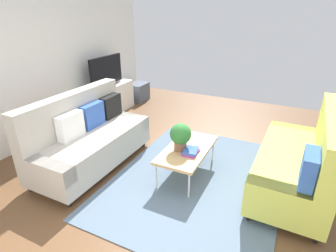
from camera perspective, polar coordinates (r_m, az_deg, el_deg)
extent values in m
plane|color=brown|center=(3.93, 2.83, -10.46)|extent=(7.68, 7.68, 0.00)
cube|color=white|center=(5.09, -27.91, 12.56)|extent=(6.40, 0.12, 2.90)
cube|color=slate|center=(3.88, 6.46, -10.99)|extent=(2.90, 2.20, 0.01)
cube|color=#B2ADA3|center=(4.16, -15.64, -4.23)|extent=(1.91, 0.86, 0.44)
cube|color=#B2ADA3|center=(4.17, -19.71, 2.86)|extent=(1.90, 0.22, 0.56)
cube|color=#B2ADA3|center=(4.70, -9.06, 1.25)|extent=(0.21, 0.84, 0.22)
cube|color=#B2ADA3|center=(3.62, -24.69, -8.19)|extent=(0.21, 0.84, 0.22)
cylinder|color=black|center=(4.71, -5.22, -3.64)|extent=(0.05, 0.05, 0.10)
cylinder|color=black|center=(3.59, -20.25, -15.03)|extent=(0.05, 0.05, 0.10)
cylinder|color=black|center=(5.06, -11.81, -1.99)|extent=(0.05, 0.05, 0.10)
cylinder|color=black|center=(4.05, -27.14, -11.53)|extent=(0.05, 0.05, 0.10)
cube|color=black|center=(4.55, -12.03, 4.13)|extent=(0.40, 0.14, 0.36)
cube|color=#3359B2|center=(4.23, -15.73, 2.22)|extent=(0.40, 0.14, 0.36)
cube|color=white|center=(3.94, -19.99, 0.01)|extent=(0.40, 0.14, 0.36)
cube|color=#C1CC51|center=(3.88, 24.85, -7.85)|extent=(1.92, 0.89, 0.44)
cube|color=#C1CC51|center=(3.68, 31.08, -2.07)|extent=(1.90, 0.25, 0.56)
cube|color=#C1CC51|center=(3.10, 23.95, -13.70)|extent=(0.22, 0.85, 0.22)
cube|color=#C1CC51|center=(4.60, 25.91, -1.54)|extent=(0.22, 0.85, 0.22)
cylinder|color=black|center=(3.33, 16.73, -17.93)|extent=(0.05, 0.05, 0.10)
cylinder|color=black|center=(4.79, 21.10, -4.79)|extent=(0.05, 0.05, 0.10)
cylinder|color=black|center=(3.35, 28.87, -20.16)|extent=(0.05, 0.05, 0.10)
cylinder|color=black|center=(4.79, 29.13, -6.31)|extent=(0.05, 0.05, 0.10)
cube|color=#3359B2|center=(3.11, 27.71, -7.98)|extent=(0.40, 0.15, 0.36)
cube|color=tan|center=(3.77, 4.13, -4.97)|extent=(1.10, 0.56, 0.04)
cylinder|color=silver|center=(3.58, -2.51, -10.63)|extent=(0.02, 0.02, 0.38)
cylinder|color=silver|center=(4.36, 3.73, -3.89)|extent=(0.02, 0.02, 0.38)
cylinder|color=silver|center=(3.42, 4.45, -12.52)|extent=(0.02, 0.02, 0.38)
cylinder|color=silver|center=(4.23, 9.52, -5.12)|extent=(0.02, 0.02, 0.38)
cube|color=silver|center=(6.18, -12.55, 5.44)|extent=(1.40, 0.44, 0.64)
cube|color=black|center=(6.07, -12.69, 8.46)|extent=(0.36, 0.20, 0.04)
cube|color=black|center=(6.00, -12.97, 11.40)|extent=(1.00, 0.05, 0.60)
cube|color=#4C5666|center=(7.01, -6.33, 7.20)|extent=(0.52, 0.40, 0.44)
cylinder|color=brown|center=(3.69, 2.66, -4.17)|extent=(0.17, 0.17, 0.12)
sphere|color=#2D7233|center=(3.61, 2.71, -1.69)|extent=(0.29, 0.29, 0.29)
cube|color=purple|center=(3.63, 4.83, -5.58)|extent=(0.25, 0.19, 0.03)
cube|color=#3359B2|center=(3.62, 4.85, -5.17)|extent=(0.27, 0.22, 0.03)
cylinder|color=#33B29E|center=(5.68, -16.89, 7.52)|extent=(0.08, 0.08, 0.15)
cylinder|color=#4C72B2|center=(5.78, -15.94, 7.92)|extent=(0.09, 0.09, 0.15)
cylinder|color=red|center=(5.83, -14.29, 8.34)|extent=(0.06, 0.06, 0.17)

